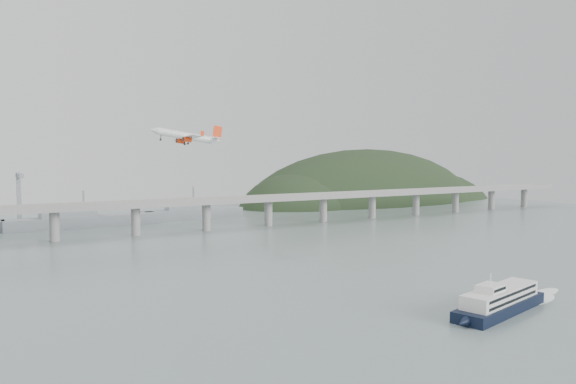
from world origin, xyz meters
TOP-DOWN VIEW (x-y plane):
  - ground at (0.00, 0.00)m, footprint 900.00×900.00m
  - bridge at (-1.15, 200.00)m, footprint 800.00×22.00m
  - headland at (285.18, 331.75)m, footprint 365.00×155.00m
  - ferry at (24.03, -43.94)m, footprint 75.69×26.54m
  - airliner at (-29.07, 107.05)m, footprint 39.08×35.39m

SIDE VIEW (x-z plane):
  - headland at x=285.18m, z-range -97.34..58.66m
  - ground at x=0.00m, z-range 0.00..0.00m
  - ferry at x=24.03m, z-range -3.31..11.16m
  - bridge at x=-1.15m, z-range 5.70..29.60m
  - airliner at x=-29.07m, z-range 57.31..67.94m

